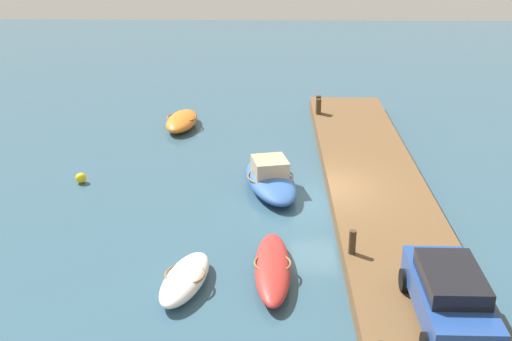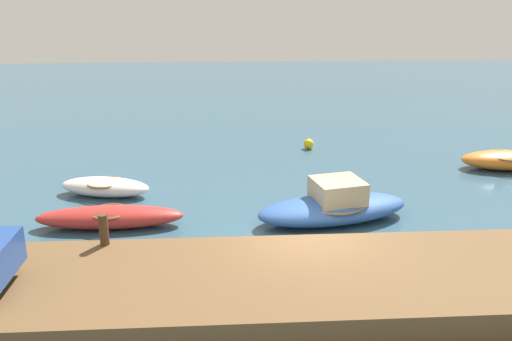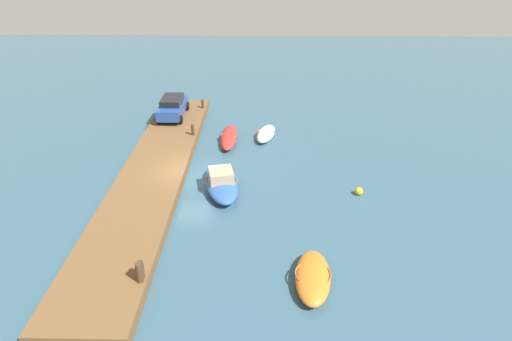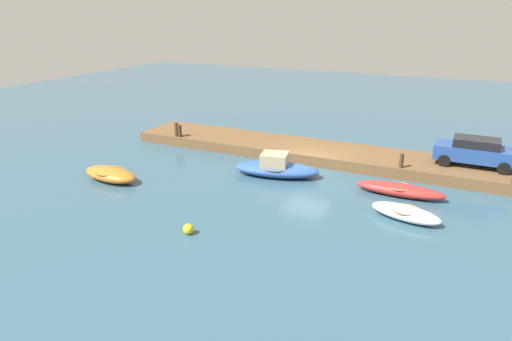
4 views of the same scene
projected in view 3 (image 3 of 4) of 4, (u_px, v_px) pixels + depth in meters
ground_plane at (189, 179)px, 26.12m from camera, size 84.00×84.00×0.00m
dock_platform at (154, 174)px, 26.00m from camera, size 24.67×3.82×0.63m
rowboat_orange at (313, 277)px, 18.14m from camera, size 3.52×1.80×0.71m
motorboat_blue at (221, 182)px, 24.89m from camera, size 4.96×2.78×1.28m
rowboat_red at (229, 137)px, 30.75m from camera, size 4.28×1.18×0.62m
dinghy_white at (266, 134)px, 31.29m from camera, size 3.26×1.82×0.61m
mooring_post_west at (203, 104)px, 34.81m from camera, size 0.21×0.21×0.71m
mooring_post_mid_west at (193, 130)px, 30.11m from camera, size 0.23×0.23×0.79m
mooring_post_mid_east at (141, 270)px, 17.56m from camera, size 0.27×0.27×0.81m
mooring_post_east at (139, 273)px, 17.31m from camera, size 0.26×0.26×0.92m
parked_car at (173, 106)px, 32.99m from camera, size 4.14×1.94×1.54m
marker_buoy at (359, 191)px, 24.45m from camera, size 0.45×0.45×0.45m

